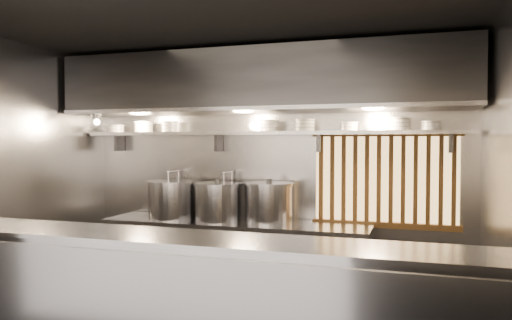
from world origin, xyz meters
The scene contains 24 objects.
ceiling centered at (0.00, 0.00, 2.80)m, with size 4.50×4.50×0.00m, color black.
wall_back centered at (0.00, 1.50, 1.40)m, with size 4.50×4.50×0.00m, color gray.
wall_left centered at (-2.25, 0.00, 1.40)m, with size 3.00×3.00×0.00m, color gray.
wall_right centered at (2.25, 0.00, 1.40)m, with size 3.00×3.00×0.00m, color gray.
serving_counter centered at (0.00, -0.96, 0.57)m, with size 4.50×0.56×1.13m.
cooking_bench centered at (-0.30, 1.13, 0.45)m, with size 3.00×0.70×0.90m, color #9C9CA1.
bowl_shelf centered at (0.00, 1.32, 1.88)m, with size 4.40×0.34×0.04m, color #9C9CA1.
exhaust_hood centered at (0.00, 1.10, 2.42)m, with size 4.40×0.81×0.65m.
wood_screen centered at (1.30, 1.45, 1.38)m, with size 1.56×0.09×1.04m.
faucet_left centered at (-1.15, 1.37, 1.31)m, with size 0.04×0.30×0.50m.
faucet_right centered at (-0.45, 1.37, 1.31)m, with size 0.04×0.30×0.50m.
heat_lamp centered at (-1.90, 0.85, 2.07)m, with size 0.25×0.35×0.20m.
pendant_bulb centered at (-0.10, 1.20, 1.96)m, with size 0.09×0.09×0.19m.
stock_pot_left centered at (-0.48, 1.08, 1.11)m, with size 0.58×0.58×0.47m.
stock_pot_mid centered at (-1.05, 1.11, 1.12)m, with size 0.73×0.73×0.47m.
stock_pot_right centered at (0.09, 1.18, 1.12)m, with size 0.69×0.69×0.48m.
bowl_stack_0 centered at (-1.95, 1.32, 1.95)m, with size 0.22×0.22×0.09m.
bowl_stack_1 centered at (-1.55, 1.32, 1.97)m, with size 0.24×0.24×0.13m.
bowl_stack_2 centered at (-1.20, 1.32, 1.97)m, with size 0.20×0.20×0.13m.
bowl_stack_3 centered at (0.05, 1.32, 1.97)m, with size 0.22×0.22×0.13m.
bowl_stack_4 centered at (0.46, 1.32, 1.97)m, with size 0.22×0.22×0.13m.
bowl_stack_5 centered at (0.93, 1.32, 1.95)m, with size 0.20×0.20×0.09m.
bowl_stack_6 centered at (1.44, 1.32, 1.97)m, with size 0.23×0.23×0.13m.
bowl_stack_7 centered at (1.76, 1.32, 1.95)m, with size 0.20×0.20×0.09m.
Camera 1 is at (1.63, -4.04, 1.77)m, focal length 35.00 mm.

